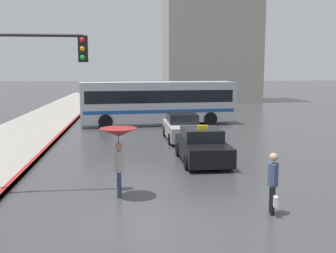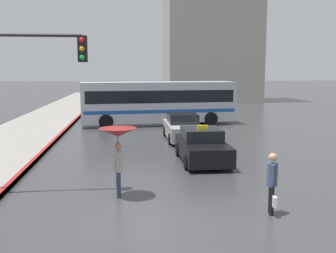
{
  "view_description": "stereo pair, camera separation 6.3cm",
  "coord_description": "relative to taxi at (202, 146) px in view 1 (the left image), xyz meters",
  "views": [
    {
      "loc": [
        -1.34,
        -9.3,
        3.82
      ],
      "look_at": [
        0.58,
        7.81,
        1.4
      ],
      "focal_mm": 42.0,
      "sensor_mm": 36.0,
      "label": 1
    },
    {
      "loc": [
        -1.27,
        -9.3,
        3.82
      ],
      "look_at": [
        0.58,
        7.81,
        1.4
      ],
      "focal_mm": 42.0,
      "sensor_mm": 36.0,
      "label": 2
    }
  ],
  "objects": [
    {
      "name": "ground_plane",
      "position": [
        -1.94,
        -6.85,
        -0.65
      ],
      "size": [
        300.0,
        300.0,
        0.0
      ],
      "primitive_type": "plane",
      "color": "#38383A"
    },
    {
      "name": "taxi",
      "position": [
        0.0,
        0.0,
        0.0
      ],
      "size": [
        1.91,
        4.11,
        1.57
      ],
      "rotation": [
        0.0,
        0.0,
        3.14
      ],
      "color": "black",
      "rests_on": "ground_plane"
    },
    {
      "name": "sedan_red",
      "position": [
        -0.03,
        5.45,
        0.02
      ],
      "size": [
        1.91,
        4.44,
        1.47
      ],
      "rotation": [
        0.0,
        0.0,
        3.14
      ],
      "color": "#B7B2AD",
      "rests_on": "ground_plane"
    },
    {
      "name": "city_bus",
      "position": [
        -0.86,
        11.86,
        1.06
      ],
      "size": [
        11.11,
        3.6,
        3.08
      ],
      "rotation": [
        0.0,
        0.0,
        1.67
      ],
      "color": "#B2B7C1",
      "rests_on": "ground_plane"
    },
    {
      "name": "pedestrian_with_umbrella",
      "position": [
        -3.46,
        -4.41,
        1.12
      ],
      "size": [
        1.14,
        1.14,
        2.13
      ],
      "rotation": [
        0.0,
        0.0,
        1.52
      ],
      "color": "#2D3347",
      "rests_on": "ground_plane"
    },
    {
      "name": "pedestrian_man",
      "position": [
        0.65,
        -6.34,
        0.3
      ],
      "size": [
        0.34,
        0.58,
        1.68
      ],
      "rotation": [
        0.0,
        0.0,
        -1.79
      ],
      "color": "black",
      "rests_on": "ground_plane"
    },
    {
      "name": "traffic_light",
      "position": [
        -6.21,
        -3.66,
        2.96
      ],
      "size": [
        3.22,
        0.38,
        5.2
      ],
      "color": "black",
      "rests_on": "ground_plane"
    },
    {
      "name": "building_tower_near",
      "position": [
        7.79,
        34.13,
        12.08
      ],
      "size": [
        11.57,
        8.22,
        25.46
      ],
      "color": "#A39E93",
      "rests_on": "ground_plane"
    }
  ]
}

